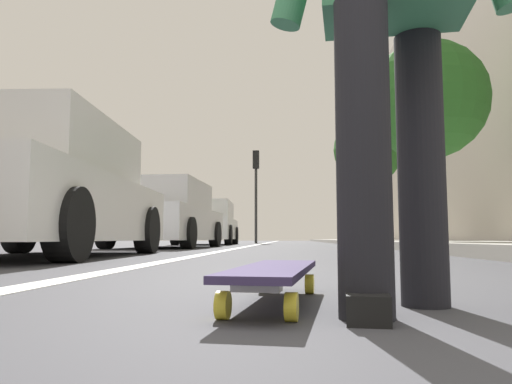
{
  "coord_description": "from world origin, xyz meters",
  "views": [
    {
      "loc": [
        -0.56,
        0.11,
        0.2
      ],
      "look_at": [
        9.17,
        0.78,
        1.14
      ],
      "focal_mm": 34.02,
      "sensor_mm": 36.0,
      "label": 1
    }
  ],
  "objects_px": {
    "parked_car_mid": "(167,216)",
    "street_tree_mid": "(427,101)",
    "skateboard": "(274,273)",
    "parked_car_near": "(38,192)",
    "traffic_light": "(256,179)",
    "parked_car_far": "(207,224)",
    "street_tree_far": "(368,151)"
  },
  "relations": [
    {
      "from": "street_tree_mid",
      "to": "street_tree_far",
      "type": "xyz_separation_m",
      "value": [
        8.04,
        -0.0,
        0.36
      ]
    },
    {
      "from": "traffic_light",
      "to": "parked_car_far",
      "type": "bearing_deg",
      "value": 163.86
    },
    {
      "from": "skateboard",
      "to": "parked_car_mid",
      "type": "bearing_deg",
      "value": 16.41
    },
    {
      "from": "traffic_light",
      "to": "street_tree_mid",
      "type": "xyz_separation_m",
      "value": [
        -10.63,
        -4.54,
        0.39
      ]
    },
    {
      "from": "parked_car_near",
      "to": "street_tree_far",
      "type": "bearing_deg",
      "value": -23.13
    },
    {
      "from": "parked_car_mid",
      "to": "parked_car_far",
      "type": "distance_m",
      "value": 5.95
    },
    {
      "from": "parked_car_mid",
      "to": "traffic_light",
      "type": "xyz_separation_m",
      "value": [
        10.66,
        -1.27,
        2.15
      ]
    },
    {
      "from": "parked_car_mid",
      "to": "street_tree_mid",
      "type": "distance_m",
      "value": 6.33
    },
    {
      "from": "parked_car_mid",
      "to": "street_tree_far",
      "type": "relative_size",
      "value": 0.9
    },
    {
      "from": "street_tree_mid",
      "to": "street_tree_far",
      "type": "distance_m",
      "value": 8.05
    },
    {
      "from": "skateboard",
      "to": "parked_car_far",
      "type": "height_order",
      "value": "parked_car_far"
    },
    {
      "from": "parked_car_near",
      "to": "parked_car_mid",
      "type": "xyz_separation_m",
      "value": [
        5.55,
        -0.01,
        -0.01
      ]
    },
    {
      "from": "traffic_light",
      "to": "street_tree_far",
      "type": "height_order",
      "value": "street_tree_far"
    },
    {
      "from": "parked_car_mid",
      "to": "parked_car_far",
      "type": "bearing_deg",
      "value": 0.9
    },
    {
      "from": "parked_car_near",
      "to": "parked_car_far",
      "type": "distance_m",
      "value": 11.5
    },
    {
      "from": "parked_car_near",
      "to": "parked_car_mid",
      "type": "bearing_deg",
      "value": -0.14
    },
    {
      "from": "parked_car_far",
      "to": "parked_car_mid",
      "type": "bearing_deg",
      "value": -179.1
    },
    {
      "from": "parked_car_far",
      "to": "street_tree_far",
      "type": "xyz_separation_m",
      "value": [
        2.12,
        -5.9,
        2.89
      ]
    },
    {
      "from": "skateboard",
      "to": "street_tree_mid",
      "type": "bearing_deg",
      "value": -18.59
    },
    {
      "from": "traffic_light",
      "to": "street_tree_far",
      "type": "relative_size",
      "value": 0.83
    },
    {
      "from": "skateboard",
      "to": "street_tree_far",
      "type": "height_order",
      "value": "street_tree_far"
    },
    {
      "from": "parked_car_mid",
      "to": "parked_car_far",
      "type": "xyz_separation_m",
      "value": [
        5.95,
        0.09,
        0.01
      ]
    },
    {
      "from": "parked_car_near",
      "to": "skateboard",
      "type": "bearing_deg",
      "value": -143.22
    },
    {
      "from": "skateboard",
      "to": "parked_car_far",
      "type": "xyz_separation_m",
      "value": [
        15.14,
        2.8,
        0.62
      ]
    },
    {
      "from": "parked_car_near",
      "to": "traffic_light",
      "type": "bearing_deg",
      "value": -4.52
    },
    {
      "from": "parked_car_mid",
      "to": "street_tree_mid",
      "type": "bearing_deg",
      "value": -89.71
    },
    {
      "from": "parked_car_far",
      "to": "traffic_light",
      "type": "height_order",
      "value": "traffic_light"
    },
    {
      "from": "parked_car_near",
      "to": "parked_car_far",
      "type": "relative_size",
      "value": 0.94
    },
    {
      "from": "parked_car_mid",
      "to": "traffic_light",
      "type": "distance_m",
      "value": 10.95
    },
    {
      "from": "skateboard",
      "to": "parked_car_near",
      "type": "relative_size",
      "value": 0.2
    },
    {
      "from": "skateboard",
      "to": "parked_car_far",
      "type": "distance_m",
      "value": 15.41
    },
    {
      "from": "parked_car_mid",
      "to": "traffic_light",
      "type": "height_order",
      "value": "traffic_light"
    }
  ]
}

